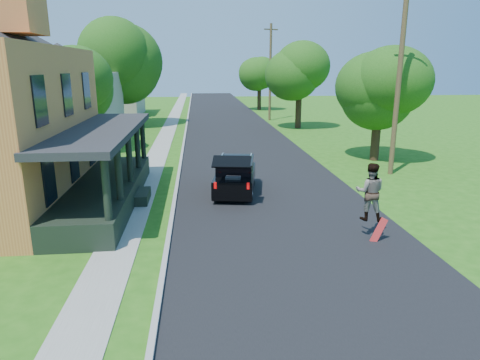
{
  "coord_description": "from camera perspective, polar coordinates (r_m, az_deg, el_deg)",
  "views": [
    {
      "loc": [
        -3.02,
        -11.3,
        5.46
      ],
      "look_at": [
        -1.59,
        3.0,
        1.63
      ],
      "focal_mm": 32.0,
      "sensor_mm": 36.0,
      "label": 1
    }
  ],
  "objects": [
    {
      "name": "tree_right_far",
      "position": [
        56.03,
        2.58,
        14.35
      ],
      "size": [
        5.06,
        4.86,
        7.45
      ],
      "rotation": [
        0.0,
        0.0,
        0.07
      ],
      "color": "black",
      "rests_on": "ground"
    },
    {
      "name": "tree_right_near",
      "position": [
        26.49,
        18.06,
        11.84
      ],
      "size": [
        5.3,
        5.35,
        6.92
      ],
      "rotation": [
        0.0,
        0.0,
        -0.16
      ],
      "color": "black",
      "rests_on": "ground"
    },
    {
      "name": "neighbor_house_far",
      "position": [
        52.38,
        -17.69,
        12.85
      ],
      "size": [
        12.78,
        12.78,
        8.3
      ],
      "color": "#A19B8E",
      "rests_on": "ground"
    },
    {
      "name": "utility_pole_far",
      "position": [
        44.94,
        4.06,
        14.21
      ],
      "size": [
        1.49,
        0.63,
        9.59
      ],
      "rotation": [
        0.0,
        0.0,
        0.35
      ],
      "color": "#4A3622",
      "rests_on": "ground"
    },
    {
      "name": "tree_left_mid",
      "position": [
        30.08,
        -20.69,
        12.52
      ],
      "size": [
        4.98,
        4.75,
        7.17
      ],
      "rotation": [
        0.0,
        0.0,
        0.06
      ],
      "color": "black",
      "rests_on": "ground"
    },
    {
      "name": "skateboard",
      "position": [
        14.51,
        18.01,
        -6.51
      ],
      "size": [
        0.6,
        0.23,
        0.85
      ],
      "rotation": [
        0.0,
        0.0,
        -0.4
      ],
      "color": "#9E0E0D",
      "rests_on": "ground"
    },
    {
      "name": "sidewalk",
      "position": [
        31.88,
        -10.29,
        4.82
      ],
      "size": [
        1.3,
        120.0,
        0.03
      ],
      "primitive_type": "cube",
      "color": "gray",
      "rests_on": "ground"
    },
    {
      "name": "ground",
      "position": [
        12.91,
        8.52,
        -10.28
      ],
      "size": [
        140.0,
        140.0,
        0.0
      ],
      "primitive_type": "plane",
      "color": "#255F13",
      "rests_on": "ground"
    },
    {
      "name": "skateboarder",
      "position": [
        14.48,
        16.94,
        -1.5
      ],
      "size": [
        1.11,
        0.98,
        1.91
      ],
      "rotation": [
        0.0,
        0.0,
        2.82
      ],
      "color": "black",
      "rests_on": "ground"
    },
    {
      "name": "neighbor_house_mid",
      "position": [
        36.85,
        -22.73,
        11.82
      ],
      "size": [
        12.78,
        12.78,
        8.3
      ],
      "color": "#A19B8E",
      "rests_on": "ground"
    },
    {
      "name": "street",
      "position": [
        31.92,
        -0.19,
        5.07
      ],
      "size": [
        8.0,
        120.0,
        0.02
      ],
      "primitive_type": "cube",
      "color": "black",
      "rests_on": "ground"
    },
    {
      "name": "utility_pole_near",
      "position": [
        23.16,
        20.48,
        12.92
      ],
      "size": [
        1.57,
        0.55,
        9.75
      ],
      "rotation": [
        0.0,
        0.0,
        -0.28
      ],
      "color": "#4A3622",
      "rests_on": "ground"
    },
    {
      "name": "black_suv",
      "position": [
        18.96,
        -0.62,
        0.57
      ],
      "size": [
        2.27,
        4.48,
        1.99
      ],
      "rotation": [
        0.0,
        0.0,
        -0.16
      ],
      "color": "black",
      "rests_on": "ground"
    },
    {
      "name": "front_walk",
      "position": [
        19.27,
        -25.12,
        -3.0
      ],
      "size": [
        6.5,
        1.2,
        0.03
      ],
      "primitive_type": "cube",
      "color": "gray",
      "rests_on": "ground"
    },
    {
      "name": "tree_right_mid",
      "position": [
        39.4,
        7.94,
        14.8
      ],
      "size": [
        5.86,
        5.98,
        8.18
      ],
      "rotation": [
        0.0,
        0.0,
        -0.24
      ],
      "color": "black",
      "rests_on": "ground"
    },
    {
      "name": "tree_left_far",
      "position": [
        41.61,
        -16.18,
        15.92
      ],
      "size": [
        6.94,
        6.91,
        10.18
      ],
      "rotation": [
        0.0,
        0.0,
        -0.08
      ],
      "color": "black",
      "rests_on": "ground"
    },
    {
      "name": "curb",
      "position": [
        31.79,
        -7.5,
        4.9
      ],
      "size": [
        0.15,
        120.0,
        0.12
      ],
      "primitive_type": "cube",
      "color": "#9C9B97",
      "rests_on": "ground"
    }
  ]
}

